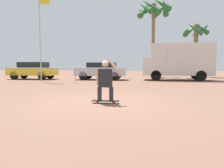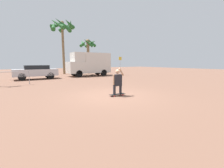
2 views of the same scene
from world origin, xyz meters
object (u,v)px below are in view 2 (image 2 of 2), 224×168
object	(u,v)px
parked_car_silver	(36,72)
street_sign	(120,63)
skateboard	(117,94)
camper_van	(90,63)
palm_tree_near_van	(88,47)
palm_tree_center_background	(62,28)
person_skateboarder	(117,81)

from	to	relation	value
parked_car_silver	street_sign	bearing A→B (deg)	-4.78
skateboard	camper_van	bearing A→B (deg)	71.88
skateboard	street_sign	world-z (taller)	street_sign
palm_tree_near_van	palm_tree_center_background	size ratio (longest dim) A/B	0.72
palm_tree_center_background	street_sign	world-z (taller)	palm_tree_center_background
person_skateboarder	camper_van	world-z (taller)	camper_van
skateboard	person_skateboarder	distance (m)	0.74
person_skateboarder	camper_van	xyz separation A→B (m)	(3.86, 11.78, 0.81)
camper_van	parked_car_silver	bearing A→B (deg)	-175.47
person_skateboarder	street_sign	distance (m)	13.02
camper_van	street_sign	size ratio (longest dim) A/B	2.20
camper_van	parked_car_silver	size ratio (longest dim) A/B	1.30
street_sign	palm_tree_center_background	bearing A→B (deg)	133.49
parked_car_silver	palm_tree_near_van	size ratio (longest dim) A/B	0.74
camper_van	palm_tree_near_van	bearing A→B (deg)	67.32
person_skateboarder	palm_tree_center_background	distance (m)	17.76
person_skateboarder	palm_tree_center_background	xyz separation A→B (m)	(1.87, 16.63, 5.94)
parked_car_silver	street_sign	distance (m)	10.45
palm_tree_near_van	street_sign	bearing A→B (deg)	-79.71
person_skateboarder	parked_car_silver	size ratio (longest dim) A/B	0.33
camper_van	palm_tree_center_background	world-z (taller)	palm_tree_center_background
camper_van	palm_tree_near_van	world-z (taller)	palm_tree_near_van
camper_van	parked_car_silver	xyz separation A→B (m)	(-6.46, -0.51, -0.82)
person_skateboarder	palm_tree_near_van	xyz separation A→B (m)	(6.42, 17.91, 3.63)
camper_van	street_sign	world-z (taller)	camper_van
person_skateboarder	street_sign	bearing A→B (deg)	53.21
person_skateboarder	camper_van	size ratio (longest dim) A/B	0.25
skateboard	camper_van	distance (m)	12.50
person_skateboarder	street_sign	xyz separation A→B (m)	(7.78, 10.40, 0.80)
skateboard	parked_car_silver	distance (m)	11.59
skateboard	palm_tree_near_van	size ratio (longest dim) A/B	0.16
street_sign	palm_tree_near_van	bearing A→B (deg)	100.29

